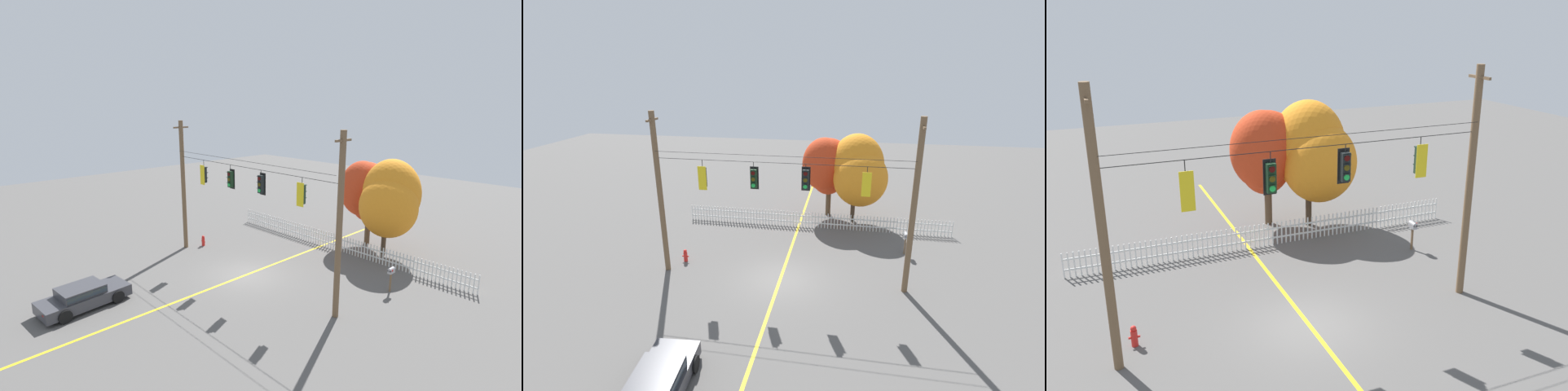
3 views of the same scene
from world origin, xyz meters
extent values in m
plane|color=#565451|center=(0.00, 0.00, 0.00)|extent=(80.00, 80.00, 0.00)
cube|color=gold|center=(0.00, 0.00, 0.00)|extent=(0.16, 36.00, 0.01)
cylinder|color=brown|center=(-6.43, 0.00, 4.40)|extent=(0.29, 0.29, 8.81)
cylinder|color=brown|center=(6.43, 0.00, 4.40)|extent=(0.29, 0.29, 8.81)
cube|color=brown|center=(-6.43, 0.00, 8.36)|extent=(0.10, 1.10, 0.10)
cube|color=brown|center=(6.43, 0.00, 8.36)|extent=(0.10, 1.10, 0.10)
cylinder|color=black|center=(0.00, 0.00, 6.44)|extent=(12.65, 0.02, 0.02)
cylinder|color=black|center=(0.00, -0.25, 6.84)|extent=(12.65, 0.02, 0.02)
cylinder|color=black|center=(-3.96, 0.00, 6.22)|extent=(0.03, 0.03, 0.43)
cube|color=yellow|center=(-3.96, -0.13, 5.51)|extent=(0.43, 0.02, 1.24)
cube|color=black|center=(-3.96, 0.00, 5.51)|extent=(0.30, 0.24, 1.00)
cylinder|color=#410706|center=(-3.96, 0.14, 5.84)|extent=(0.20, 0.03, 0.20)
cube|color=black|center=(-3.96, 0.18, 5.96)|extent=(0.22, 0.12, 0.06)
cylinder|color=#463B09|center=(-3.96, 0.14, 5.51)|extent=(0.20, 0.03, 0.20)
cube|color=black|center=(-3.96, 0.18, 5.62)|extent=(0.22, 0.12, 0.06)
cylinder|color=green|center=(-3.96, 0.14, 5.18)|extent=(0.20, 0.03, 0.20)
cube|color=black|center=(-3.96, 0.18, 5.29)|extent=(0.22, 0.12, 0.06)
cylinder|color=black|center=(-1.31, 0.00, 6.25)|extent=(0.03, 0.03, 0.38)
cube|color=black|center=(-1.31, 0.13, 5.59)|extent=(0.43, 0.02, 1.17)
cube|color=black|center=(-1.31, 0.00, 5.59)|extent=(0.30, 0.24, 0.94)
cylinder|color=#410706|center=(-1.31, -0.14, 5.90)|extent=(0.20, 0.03, 0.20)
cube|color=black|center=(-1.31, -0.18, 6.02)|extent=(0.22, 0.12, 0.06)
cylinder|color=#463B09|center=(-1.31, -0.14, 5.59)|extent=(0.20, 0.03, 0.20)
cube|color=black|center=(-1.31, -0.18, 5.70)|extent=(0.22, 0.12, 0.06)
cylinder|color=green|center=(-1.31, -0.14, 5.27)|extent=(0.20, 0.03, 0.20)
cube|color=black|center=(-1.31, -0.18, 5.39)|extent=(0.22, 0.12, 0.06)
cylinder|color=black|center=(1.27, 0.00, 6.30)|extent=(0.03, 0.03, 0.28)
cube|color=black|center=(1.27, 0.13, 5.67)|extent=(0.43, 0.02, 1.21)
cube|color=black|center=(1.27, 0.00, 5.67)|extent=(0.30, 0.24, 0.98)
cylinder|color=#410706|center=(1.27, -0.14, 6.00)|extent=(0.20, 0.03, 0.20)
cube|color=black|center=(1.27, -0.18, 6.11)|extent=(0.22, 0.12, 0.06)
cylinder|color=#463B09|center=(1.27, -0.14, 5.67)|extent=(0.20, 0.03, 0.20)
cube|color=black|center=(1.27, -0.18, 5.79)|extent=(0.22, 0.12, 0.06)
cylinder|color=green|center=(1.27, -0.14, 5.35)|extent=(0.20, 0.03, 0.20)
cube|color=black|center=(1.27, -0.18, 5.46)|extent=(0.22, 0.12, 0.06)
cylinder|color=black|center=(4.17, 0.00, 6.26)|extent=(0.03, 0.03, 0.36)
cube|color=yellow|center=(4.17, -0.13, 5.60)|extent=(0.43, 0.02, 1.18)
cube|color=#1E3323|center=(4.17, 0.00, 5.60)|extent=(0.30, 0.24, 0.96)
cylinder|color=#410706|center=(4.17, 0.14, 5.92)|extent=(0.20, 0.03, 0.20)
cube|color=#1E3323|center=(4.17, 0.18, 6.04)|extent=(0.22, 0.12, 0.06)
cylinder|color=#463B09|center=(4.17, 0.14, 5.60)|extent=(0.20, 0.03, 0.20)
cube|color=#1E3323|center=(4.17, 0.18, 5.72)|extent=(0.22, 0.12, 0.06)
cylinder|color=green|center=(4.17, 0.14, 5.29)|extent=(0.20, 0.03, 0.20)
cube|color=#1E3323|center=(4.17, 0.18, 5.40)|extent=(0.22, 0.12, 0.06)
cube|color=white|center=(-7.97, 7.24, 0.56)|extent=(0.06, 0.04, 1.12)
cube|color=white|center=(-7.74, 7.24, 0.56)|extent=(0.06, 0.04, 1.12)
cube|color=white|center=(-7.52, 7.24, 0.56)|extent=(0.06, 0.04, 1.12)
cube|color=white|center=(-7.30, 7.24, 0.56)|extent=(0.06, 0.04, 1.12)
cube|color=white|center=(-7.07, 7.24, 0.56)|extent=(0.06, 0.04, 1.12)
cube|color=white|center=(-6.85, 7.24, 0.56)|extent=(0.06, 0.04, 1.12)
cube|color=white|center=(-6.63, 7.24, 0.56)|extent=(0.06, 0.04, 1.12)
cube|color=white|center=(-6.41, 7.24, 0.56)|extent=(0.06, 0.04, 1.12)
cube|color=white|center=(-6.18, 7.24, 0.56)|extent=(0.06, 0.04, 1.12)
cube|color=white|center=(-5.96, 7.24, 0.56)|extent=(0.06, 0.04, 1.12)
cube|color=white|center=(-5.74, 7.24, 0.56)|extent=(0.06, 0.04, 1.12)
cube|color=white|center=(-5.51, 7.24, 0.56)|extent=(0.06, 0.04, 1.12)
cube|color=white|center=(-5.29, 7.24, 0.56)|extent=(0.06, 0.04, 1.12)
cube|color=white|center=(-5.07, 7.24, 0.56)|extent=(0.06, 0.04, 1.12)
cube|color=white|center=(-4.85, 7.24, 0.56)|extent=(0.06, 0.04, 1.12)
cube|color=white|center=(-4.62, 7.24, 0.56)|extent=(0.06, 0.04, 1.12)
cube|color=white|center=(-4.40, 7.24, 0.56)|extent=(0.06, 0.04, 1.12)
cube|color=white|center=(-4.18, 7.24, 0.56)|extent=(0.06, 0.04, 1.12)
cube|color=white|center=(-3.95, 7.24, 0.56)|extent=(0.06, 0.04, 1.12)
cube|color=white|center=(-3.73, 7.24, 0.56)|extent=(0.06, 0.04, 1.12)
cube|color=white|center=(-3.51, 7.24, 0.56)|extent=(0.06, 0.04, 1.12)
cube|color=white|center=(-3.28, 7.24, 0.56)|extent=(0.06, 0.04, 1.12)
cube|color=white|center=(-3.06, 7.24, 0.56)|extent=(0.06, 0.04, 1.12)
cube|color=white|center=(-2.84, 7.24, 0.56)|extent=(0.06, 0.04, 1.12)
cube|color=white|center=(-2.62, 7.24, 0.56)|extent=(0.06, 0.04, 1.12)
cube|color=white|center=(-2.39, 7.24, 0.56)|extent=(0.06, 0.04, 1.12)
cube|color=white|center=(-2.17, 7.24, 0.56)|extent=(0.06, 0.04, 1.12)
cube|color=white|center=(-1.95, 7.24, 0.56)|extent=(0.06, 0.04, 1.12)
cube|color=white|center=(-1.72, 7.24, 0.56)|extent=(0.06, 0.04, 1.12)
cube|color=white|center=(-1.50, 7.24, 0.56)|extent=(0.06, 0.04, 1.12)
cube|color=white|center=(-1.28, 7.24, 0.56)|extent=(0.06, 0.04, 1.12)
cube|color=white|center=(-1.06, 7.24, 0.56)|extent=(0.06, 0.04, 1.12)
cube|color=white|center=(-0.83, 7.24, 0.56)|extent=(0.06, 0.04, 1.12)
cube|color=white|center=(-0.61, 7.24, 0.56)|extent=(0.06, 0.04, 1.12)
cube|color=white|center=(-0.39, 7.24, 0.56)|extent=(0.06, 0.04, 1.12)
cube|color=white|center=(-0.16, 7.24, 0.56)|extent=(0.06, 0.04, 1.12)
cube|color=white|center=(0.06, 7.24, 0.56)|extent=(0.06, 0.04, 1.12)
cube|color=white|center=(0.28, 7.24, 0.56)|extent=(0.06, 0.04, 1.12)
cube|color=white|center=(0.51, 7.24, 0.56)|extent=(0.06, 0.04, 1.12)
cube|color=white|center=(0.73, 7.24, 0.56)|extent=(0.06, 0.04, 1.12)
cube|color=white|center=(0.95, 7.24, 0.56)|extent=(0.06, 0.04, 1.12)
cube|color=white|center=(1.17, 7.24, 0.56)|extent=(0.06, 0.04, 1.12)
cube|color=white|center=(1.40, 7.24, 0.56)|extent=(0.06, 0.04, 1.12)
cube|color=white|center=(1.62, 7.24, 0.56)|extent=(0.06, 0.04, 1.12)
cube|color=white|center=(1.84, 7.24, 0.56)|extent=(0.06, 0.04, 1.12)
cube|color=white|center=(2.07, 7.24, 0.56)|extent=(0.06, 0.04, 1.12)
cube|color=white|center=(2.29, 7.24, 0.56)|extent=(0.06, 0.04, 1.12)
cube|color=white|center=(2.51, 7.24, 0.56)|extent=(0.06, 0.04, 1.12)
cube|color=white|center=(2.73, 7.24, 0.56)|extent=(0.06, 0.04, 1.12)
cube|color=white|center=(2.96, 7.24, 0.56)|extent=(0.06, 0.04, 1.12)
cube|color=white|center=(3.18, 7.24, 0.56)|extent=(0.06, 0.04, 1.12)
cube|color=white|center=(3.40, 7.24, 0.56)|extent=(0.06, 0.04, 1.12)
cube|color=white|center=(3.63, 7.24, 0.56)|extent=(0.06, 0.04, 1.12)
cube|color=white|center=(3.85, 7.24, 0.56)|extent=(0.06, 0.04, 1.12)
cube|color=white|center=(4.07, 7.24, 0.56)|extent=(0.06, 0.04, 1.12)
cube|color=white|center=(4.30, 7.24, 0.56)|extent=(0.06, 0.04, 1.12)
cube|color=white|center=(4.52, 7.24, 0.56)|extent=(0.06, 0.04, 1.12)
cube|color=white|center=(4.74, 7.24, 0.56)|extent=(0.06, 0.04, 1.12)
cube|color=white|center=(4.96, 7.24, 0.56)|extent=(0.06, 0.04, 1.12)
cube|color=white|center=(5.19, 7.24, 0.56)|extent=(0.06, 0.04, 1.12)
cube|color=white|center=(5.41, 7.24, 0.56)|extent=(0.06, 0.04, 1.12)
cube|color=white|center=(5.63, 7.24, 0.56)|extent=(0.06, 0.04, 1.12)
cube|color=white|center=(5.86, 7.24, 0.56)|extent=(0.06, 0.04, 1.12)
cube|color=white|center=(6.08, 7.24, 0.56)|extent=(0.06, 0.04, 1.12)
cube|color=white|center=(6.30, 7.24, 0.56)|extent=(0.06, 0.04, 1.12)
cube|color=white|center=(6.52, 7.24, 0.56)|extent=(0.06, 0.04, 1.12)
cube|color=white|center=(6.75, 7.24, 0.56)|extent=(0.06, 0.04, 1.12)
cube|color=white|center=(6.97, 7.24, 0.56)|extent=(0.06, 0.04, 1.12)
cube|color=white|center=(7.19, 7.24, 0.56)|extent=(0.06, 0.04, 1.12)
cube|color=white|center=(7.42, 7.24, 0.56)|extent=(0.06, 0.04, 1.12)
cube|color=white|center=(7.64, 7.24, 0.56)|extent=(0.06, 0.04, 1.12)
cube|color=white|center=(7.86, 7.24, 0.56)|extent=(0.06, 0.04, 1.12)
cube|color=white|center=(8.08, 7.24, 0.56)|extent=(0.06, 0.04, 1.12)
cube|color=white|center=(8.31, 7.24, 0.56)|extent=(0.06, 0.04, 1.12)
cube|color=white|center=(8.53, 7.24, 0.56)|extent=(0.06, 0.04, 1.12)
cube|color=white|center=(8.75, 7.24, 0.56)|extent=(0.06, 0.04, 1.12)
cube|color=white|center=(8.98, 7.24, 0.56)|extent=(0.06, 0.04, 1.12)
cube|color=white|center=(9.20, 7.24, 0.56)|extent=(0.06, 0.04, 1.12)
cube|color=white|center=(9.42, 7.24, 0.56)|extent=(0.06, 0.04, 1.12)
cube|color=white|center=(9.65, 7.24, 0.56)|extent=(0.06, 0.04, 1.12)
cube|color=white|center=(9.87, 7.24, 0.56)|extent=(0.06, 0.04, 1.12)
cube|color=white|center=(10.09, 7.24, 0.56)|extent=(0.06, 0.04, 1.12)
cube|color=white|center=(10.31, 7.24, 0.56)|extent=(0.06, 0.04, 1.12)
cube|color=white|center=(1.17, 7.27, 0.34)|extent=(18.28, 0.03, 0.08)
cube|color=white|center=(1.17, 7.27, 0.81)|extent=(18.28, 0.03, 0.08)
cylinder|color=brown|center=(1.89, 9.96, 1.22)|extent=(0.38, 0.38, 2.44)
ellipsoid|color=red|center=(1.80, 9.99, 3.38)|extent=(2.74, 2.29, 3.48)
ellipsoid|color=red|center=(1.51, 9.58, 4.05)|extent=(3.20, 2.92, 3.93)
ellipsoid|color=red|center=(1.82, 9.65, 4.32)|extent=(3.24, 2.77, 3.31)
cylinder|color=#473828|center=(3.74, 9.01, 1.12)|extent=(0.31, 0.31, 2.24)
ellipsoid|color=orange|center=(4.13, 8.53, 3.41)|extent=(3.77, 3.43, 4.01)
ellipsoid|color=orange|center=(3.85, 9.34, 4.12)|extent=(3.82, 3.50, 4.58)
cylinder|color=red|center=(-5.83, 1.05, 0.29)|extent=(0.22, 0.22, 0.58)
sphere|color=red|center=(-5.83, 1.05, 0.65)|extent=(0.20, 0.20, 0.20)
cylinder|color=red|center=(-5.98, 1.05, 0.32)|extent=(0.08, 0.08, 0.08)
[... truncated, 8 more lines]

